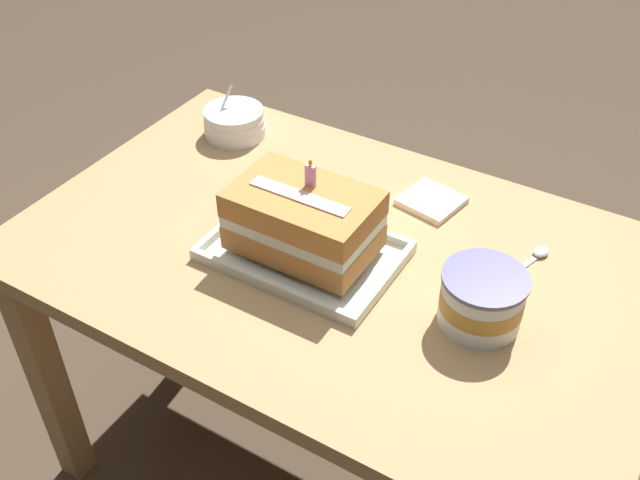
{
  "coord_description": "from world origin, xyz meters",
  "views": [
    {
      "loc": [
        0.52,
        -0.93,
        1.61
      ],
      "look_at": [
        -0.02,
        -0.02,
        0.74
      ],
      "focal_mm": 41.28,
      "sensor_mm": 36.0,
      "label": 1
    }
  ],
  "objects_px": {
    "foil_tray": "(304,253)",
    "serving_spoon_near_tray": "(536,256)",
    "ice_cream_tub": "(482,299)",
    "birthday_cake": "(304,220)",
    "napkin_pile": "(431,201)",
    "bowl_stack": "(234,123)"
  },
  "relations": [
    {
      "from": "foil_tray",
      "to": "serving_spoon_near_tray",
      "type": "height_order",
      "value": "foil_tray"
    },
    {
      "from": "birthday_cake",
      "to": "ice_cream_tub",
      "type": "bearing_deg",
      "value": 0.98
    },
    {
      "from": "foil_tray",
      "to": "bowl_stack",
      "type": "height_order",
      "value": "bowl_stack"
    },
    {
      "from": "serving_spoon_near_tray",
      "to": "napkin_pile",
      "type": "xyz_separation_m",
      "value": [
        -0.24,
        0.06,
        0.0
      ]
    },
    {
      "from": "foil_tray",
      "to": "ice_cream_tub",
      "type": "height_order",
      "value": "ice_cream_tub"
    },
    {
      "from": "bowl_stack",
      "to": "serving_spoon_near_tray",
      "type": "distance_m",
      "value": 0.74
    },
    {
      "from": "bowl_stack",
      "to": "serving_spoon_near_tray",
      "type": "height_order",
      "value": "bowl_stack"
    },
    {
      "from": "foil_tray",
      "to": "birthday_cake",
      "type": "height_order",
      "value": "birthday_cake"
    },
    {
      "from": "ice_cream_tub",
      "to": "serving_spoon_near_tray",
      "type": "xyz_separation_m",
      "value": [
        0.03,
        0.21,
        -0.05
      ]
    },
    {
      "from": "birthday_cake",
      "to": "bowl_stack",
      "type": "bearing_deg",
      "value": 142.05
    },
    {
      "from": "birthday_cake",
      "to": "napkin_pile",
      "type": "relative_size",
      "value": 1.98
    },
    {
      "from": "birthday_cake",
      "to": "napkin_pile",
      "type": "xyz_separation_m",
      "value": [
        0.14,
        0.27,
        -0.08
      ]
    },
    {
      "from": "foil_tray",
      "to": "serving_spoon_near_tray",
      "type": "relative_size",
      "value": 2.35
    },
    {
      "from": "birthday_cake",
      "to": "serving_spoon_near_tray",
      "type": "height_order",
      "value": "birthday_cake"
    },
    {
      "from": "foil_tray",
      "to": "ice_cream_tub",
      "type": "relative_size",
      "value": 2.44
    },
    {
      "from": "serving_spoon_near_tray",
      "to": "napkin_pile",
      "type": "distance_m",
      "value": 0.24
    },
    {
      "from": "serving_spoon_near_tray",
      "to": "napkin_pile",
      "type": "height_order",
      "value": "same"
    },
    {
      "from": "bowl_stack",
      "to": "ice_cream_tub",
      "type": "height_order",
      "value": "bowl_stack"
    },
    {
      "from": "bowl_stack",
      "to": "ice_cream_tub",
      "type": "distance_m",
      "value": 0.76
    },
    {
      "from": "foil_tray",
      "to": "serving_spoon_near_tray",
      "type": "bearing_deg",
      "value": 29.7
    },
    {
      "from": "bowl_stack",
      "to": "ice_cream_tub",
      "type": "relative_size",
      "value": 0.98
    },
    {
      "from": "serving_spoon_near_tray",
      "to": "ice_cream_tub",
      "type": "bearing_deg",
      "value": -98.7
    }
  ]
}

